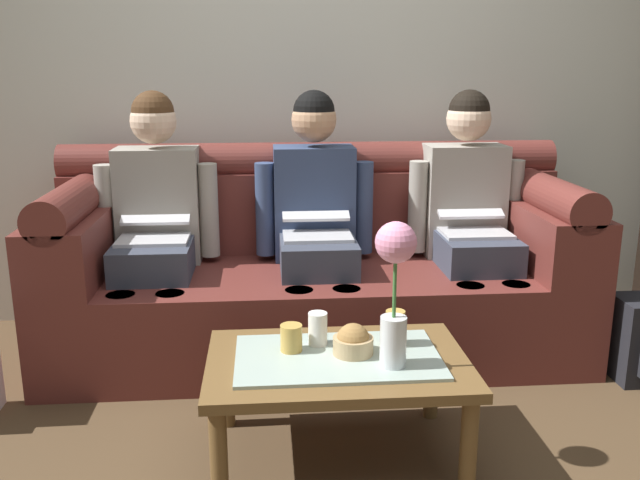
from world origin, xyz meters
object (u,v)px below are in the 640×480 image
at_px(cup_near_right, 395,328).
at_px(cup_far_center, 291,338).
at_px(person_middle, 316,214).
at_px(snack_bowl, 353,342).
at_px(couch, 316,273).
at_px(person_right, 470,211).
at_px(cup_near_left, 318,329).
at_px(coffee_table, 338,371).
at_px(person_left, 156,217).
at_px(flower_vase, 395,278).

relative_size(cup_near_right, cup_far_center, 1.33).
bearing_deg(person_middle, snack_bowl, -86.77).
xyz_separation_m(couch, person_right, (0.73, -0.00, 0.29)).
bearing_deg(couch, cup_near_right, -76.67).
bearing_deg(cup_far_center, cup_near_left, 25.96).
bearing_deg(coffee_table, person_middle, 90.00).
bearing_deg(coffee_table, person_left, 127.27).
height_order(snack_bowl, cup_far_center, snack_bowl).
relative_size(person_left, coffee_table, 1.38).
distance_m(coffee_table, flower_vase, 0.40).
relative_size(couch, cup_near_left, 20.83).
height_order(cup_near_left, cup_far_center, cup_near_left).
xyz_separation_m(couch, cup_near_left, (-0.06, -0.87, 0.07)).
distance_m(person_left, cup_near_right, 1.31).
relative_size(couch, person_left, 1.99).
height_order(person_right, cup_far_center, person_right).
height_order(couch, cup_near_right, couch).
bearing_deg(person_middle, cup_near_left, -93.95).
distance_m(person_middle, flower_vase, 1.07).
bearing_deg(person_right, coffee_table, -127.28).
xyz_separation_m(person_middle, coffee_table, (0.00, -0.96, -0.34)).
distance_m(person_left, flower_vase, 1.39).
bearing_deg(coffee_table, cup_far_center, 160.42).
relative_size(coffee_table, flower_vase, 1.84).
distance_m(flower_vase, snack_bowl, 0.30).
distance_m(person_left, cup_far_center, 1.10).
bearing_deg(snack_bowl, cup_near_left, 141.78).
height_order(person_left, snack_bowl, person_left).
xyz_separation_m(cup_near_left, cup_far_center, (-0.09, -0.05, -0.01)).
bearing_deg(flower_vase, coffee_table, 151.88).
bearing_deg(coffee_table, person_right, 52.72).
bearing_deg(person_middle, flower_vase, -80.81).
xyz_separation_m(coffee_table, flower_vase, (0.17, -0.09, 0.35)).
xyz_separation_m(person_left, cup_near_right, (0.94, -0.88, -0.22)).
bearing_deg(person_middle, cup_far_center, -99.64).
bearing_deg(snack_bowl, coffee_table, -167.60).
distance_m(couch, person_middle, 0.29).
relative_size(person_left, cup_near_right, 9.86).
distance_m(person_right, cup_near_left, 1.19).
relative_size(person_left, snack_bowl, 8.87).
bearing_deg(couch, cup_near_left, -93.93).
distance_m(person_middle, cup_near_right, 0.93).
xyz_separation_m(person_left, cup_far_center, (0.58, -0.91, -0.24)).
bearing_deg(cup_near_right, flower_vase, -103.22).
bearing_deg(cup_near_right, snack_bowl, -156.75).
relative_size(coffee_table, cup_near_right, 7.14).
height_order(person_right, flower_vase, person_right).
bearing_deg(snack_bowl, person_left, 129.59).
distance_m(person_middle, cup_near_left, 0.89).
bearing_deg(person_right, couch, 179.66).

